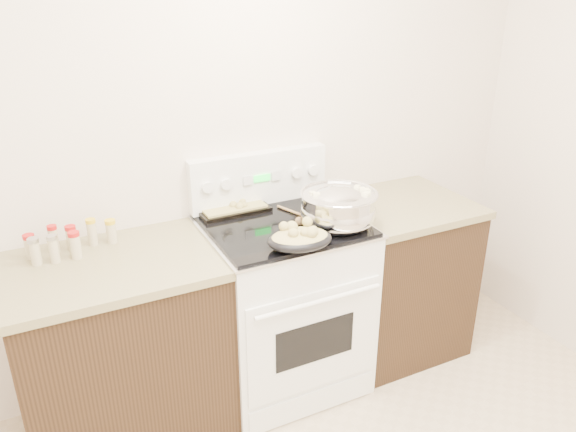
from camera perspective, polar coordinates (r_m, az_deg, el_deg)
room_shell at (r=1.20m, az=14.37°, el=4.66°), size 4.10×3.60×2.75m
counter_left at (r=2.81m, az=-16.33°, el=-12.74°), size 0.93×0.67×0.92m
counter_right at (r=3.34m, az=10.87°, el=-5.91°), size 0.73×0.67×0.92m
kitchen_range at (r=2.99m, az=-0.47°, el=-8.64°), size 0.78×0.73×1.22m
mixing_bowl at (r=2.72m, az=5.14°, el=0.78°), size 0.46×0.46×0.22m
roasting_pan at (r=2.50m, az=1.22°, el=-2.24°), size 0.33×0.25×0.12m
baking_sheet at (r=2.94m, az=-5.75°, el=1.04°), size 0.37×0.26×0.06m
wooden_spoon at (r=2.80m, az=1.04°, el=-0.20°), size 0.11×0.26×0.04m
blue_ladle at (r=2.86m, az=6.20°, el=0.67°), size 0.19×0.23×0.10m
spice_jars at (r=2.68m, az=-21.61°, el=-2.40°), size 0.40×0.15×0.13m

